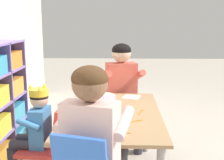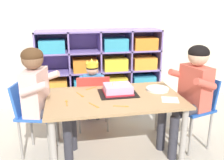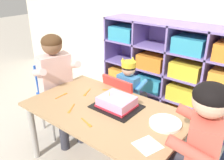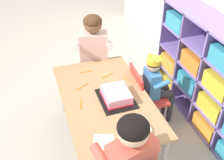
{
  "view_description": "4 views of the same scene",
  "coord_description": "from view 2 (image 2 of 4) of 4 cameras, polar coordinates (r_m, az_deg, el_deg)",
  "views": [
    {
      "loc": [
        -2.27,
        -0.08,
        1.27
      ],
      "look_at": [
        0.09,
        0.0,
        0.81
      ],
      "focal_mm": 48.94,
      "sensor_mm": 36.0,
      "label": 1
    },
    {
      "loc": [
        -0.42,
        -2.1,
        1.4
      ],
      "look_at": [
        -0.02,
        0.02,
        0.73
      ],
      "focal_mm": 39.41,
      "sensor_mm": 36.0,
      "label": 2
    },
    {
      "loc": [
        1.05,
        -1.22,
        1.54
      ],
      "look_at": [
        0.07,
        0.0,
        0.84
      ],
      "focal_mm": 38.23,
      "sensor_mm": 36.0,
      "label": 3
    },
    {
      "loc": [
        1.77,
        -0.53,
        2.1
      ],
      "look_at": [
        0.09,
        0.03,
        0.81
      ],
      "focal_mm": 43.53,
      "sensor_mm": 36.0,
      "label": 4
    }
  ],
  "objects": [
    {
      "name": "classroom_back_wall",
      "position": [
        3.47,
        -3.9,
        15.65
      ],
      "size": [
        5.84,
        0.1,
        2.61
      ],
      "primitive_type": "cube",
      "color": "beige",
      "rests_on": "ground"
    },
    {
      "name": "guest_at_table_side",
      "position": [
        2.44,
        17.71,
        -1.64
      ],
      "size": [
        0.47,
        0.46,
        1.04
      ],
      "rotation": [
        0.0,
        0.0,
        -1.3
      ],
      "color": "#D15647",
      "rests_on": "ground"
    },
    {
      "name": "fork_near_cake_tray",
      "position": [
        2.12,
        -4.14,
        -5.9
      ],
      "size": [
        0.08,
        0.13,
        0.0
      ],
      "rotation": [
        0.0,
        0.0,
        2.07
      ],
      "color": "orange",
      "rests_on": "activity_table"
    },
    {
      "name": "classroom_chair_adult_side",
      "position": [
        2.44,
        -18.12,
        -6.98
      ],
      "size": [
        0.42,
        0.39,
        0.72
      ],
      "rotation": [
        0.0,
        0.0,
        1.3
      ],
      "color": "blue",
      "rests_on": "ground"
    },
    {
      "name": "child_with_crown",
      "position": [
        2.83,
        -4.59,
        -1.2
      ],
      "size": [
        0.3,
        0.31,
        0.82
      ],
      "rotation": [
        0.0,
        0.0,
        3.08
      ],
      "color": "#3D7FBC",
      "rests_on": "ground"
    },
    {
      "name": "activity_table",
      "position": [
        2.33,
        0.56,
        -5.76
      ],
      "size": [
        1.25,
        0.75,
        0.57
      ],
      "color": "#A37F56",
      "rests_on": "ground"
    },
    {
      "name": "fork_at_table_front_edge",
      "position": [
        2.1,
        2.37,
        -6.07
      ],
      "size": [
        0.13,
        0.05,
        0.0
      ],
      "rotation": [
        0.0,
        0.0,
        2.87
      ],
      "color": "orange",
      "rests_on": "activity_table"
    },
    {
      "name": "fork_near_child_seat",
      "position": [
        2.21,
        -10.49,
        -5.19
      ],
      "size": [
        0.02,
        0.13,
        0.0
      ],
      "rotation": [
        0.0,
        0.0,
        4.74
      ],
      "color": "orange",
      "rests_on": "activity_table"
    },
    {
      "name": "classroom_chair_guest_side",
      "position": [
        2.59,
        19.15,
        -5.59
      ],
      "size": [
        0.4,
        0.39,
        0.72
      ],
      "rotation": [
        0.0,
        0.0,
        -1.3
      ],
      "color": "#1E4CA8",
      "rests_on": "ground"
    },
    {
      "name": "adult_helper_seated",
      "position": [
        2.32,
        -15.93,
        -2.51
      ],
      "size": [
        0.47,
        0.46,
        1.04
      ],
      "rotation": [
        0.0,
        0.0,
        1.3
      ],
      "color": "beige",
      "rests_on": "ground"
    },
    {
      "name": "storage_cubby_shelf",
      "position": [
        3.36,
        -2.05,
        1.81
      ],
      "size": [
        1.63,
        0.35,
        1.08
      ],
      "color": "#7F6BB2",
      "rests_on": "ground"
    },
    {
      "name": "paper_plate_stack",
      "position": [
        2.52,
        10.49,
        -2.08
      ],
      "size": [
        0.23,
        0.23,
        0.02
      ],
      "primitive_type": "cylinder",
      "color": "white",
      "rests_on": "activity_table"
    },
    {
      "name": "fork_beside_plate_stack",
      "position": [
        2.54,
        -4.93,
        -1.96
      ],
      "size": [
        0.13,
        0.09,
        0.0
      ],
      "rotation": [
        0.0,
        0.0,
        0.57
      ],
      "color": "orange",
      "rests_on": "activity_table"
    },
    {
      "name": "fork_scattered_mid_table",
      "position": [
        2.37,
        -7.34,
        -3.44
      ],
      "size": [
        0.07,
        0.14,
        0.0
      ],
      "rotation": [
        0.0,
        0.0,
        1.95
      ],
      "color": "orange",
      "rests_on": "activity_table"
    },
    {
      "name": "paper_napkin_square",
      "position": [
        2.3,
        13.32,
        -4.47
      ],
      "size": [
        0.19,
        0.19,
        0.0
      ],
      "primitive_type": "cube",
      "rotation": [
        0.0,
        0.0,
        -0.31
      ],
      "color": "white",
      "rests_on": "activity_table"
    },
    {
      "name": "classroom_chair_blue",
      "position": [
        2.77,
        -4.4,
        -4.28
      ],
      "size": [
        0.4,
        0.35,
        0.67
      ],
      "rotation": [
        0.0,
        0.0,
        3.08
      ],
      "color": "red",
      "rests_on": "ground"
    },
    {
      "name": "ground",
      "position": [
        2.56,
        0.53,
        -15.9
      ],
      "size": [
        16.0,
        16.0,
        0.0
      ],
      "primitive_type": "plane",
      "color": "#BCB2A3"
    },
    {
      "name": "birthday_cake_on_tray",
      "position": [
        2.38,
        1.36,
        -2.31
      ],
      "size": [
        0.36,
        0.29,
        0.13
      ],
      "color": "black",
      "rests_on": "activity_table"
    }
  ]
}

